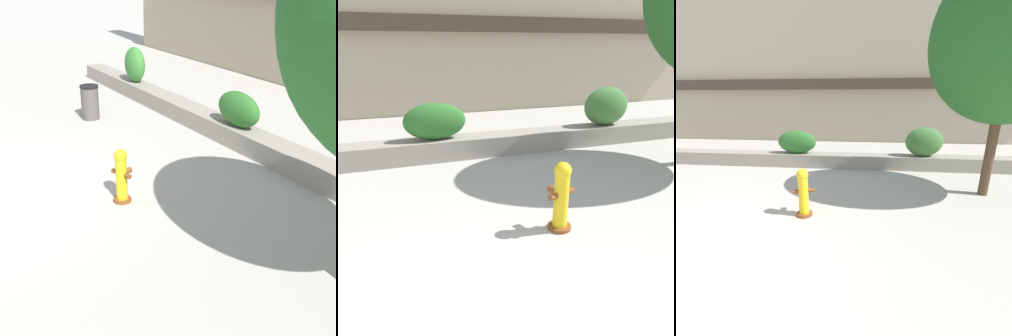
# 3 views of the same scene
# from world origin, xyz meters

# --- Properties ---
(building_facade) EXTENTS (30.00, 1.36, 8.00)m
(building_facade) POSITION_xyz_m (0.00, 11.98, 3.99)
(building_facade) COLOR tan
(building_facade) RESTS_ON ground
(planter_wall_low) EXTENTS (18.00, 0.70, 0.50)m
(planter_wall_low) POSITION_xyz_m (0.00, 6.00, 0.25)
(planter_wall_low) COLOR gray
(planter_wall_low) RESTS_ON ground
(hedge_bush_1) EXTENTS (1.47, 0.57, 0.87)m
(hedge_bush_1) POSITION_xyz_m (0.24, 6.00, 0.94)
(hedge_bush_1) COLOR #2D6B28
(hedge_bush_1) RESTS_ON planter_wall_low
(hedge_bush_2) EXTENTS (1.32, 0.70, 1.05)m
(hedge_bush_2) POSITION_xyz_m (4.96, 6.00, 1.03)
(hedge_bush_2) COLOR #427538
(hedge_bush_2) RESTS_ON planter_wall_low
(fire_hydrant) EXTENTS (0.48, 0.48, 1.08)m
(fire_hydrant) POSITION_xyz_m (1.57, 2.12, 0.55)
(fire_hydrant) COLOR brown
(fire_hydrant) RESTS_ON ground
(street_tree) EXTENTS (3.58, 3.22, 5.65)m
(street_tree) POSITION_xyz_m (6.09, 3.76, 3.76)
(street_tree) COLOR brown
(street_tree) RESTS_ON ground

